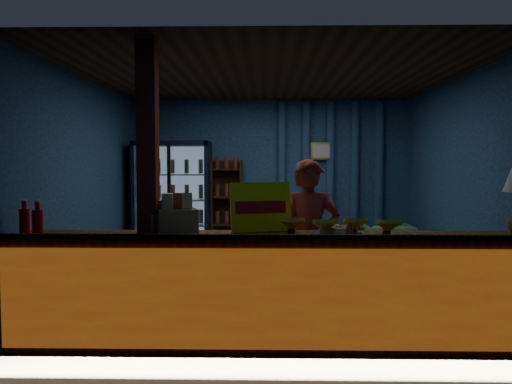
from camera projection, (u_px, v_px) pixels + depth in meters
ground at (271, 289)px, 6.15m from camera, size 4.60×4.60×0.00m
room_walls at (271, 162)px, 6.06m from camera, size 4.60×4.60×4.60m
counter at (273, 290)px, 4.22m from camera, size 4.40×0.57×0.99m
support_post at (148, 193)px, 4.20m from camera, size 0.16×0.16×2.60m
beverage_cooler at (174, 202)px, 8.04m from camera, size 1.20×0.62×1.90m
bottle_shelf at (227, 209)px, 8.17m from camera, size 0.50×0.28×1.60m
curtain_folds at (330, 179)px, 8.19m from camera, size 1.74×0.14×2.50m
framed_picture at (322, 151)px, 8.13m from camera, size 0.36×0.04×0.28m
shopkeeper at (309, 242)px, 4.79m from camera, size 0.60×0.41×1.59m
green_chair at (387, 245)px, 7.44m from camera, size 0.71×0.73×0.65m
side_table at (356, 248)px, 7.47m from camera, size 0.71×0.61×0.66m
yellow_sign at (261, 207)px, 4.36m from camera, size 0.55×0.27×0.43m
soda_bottles at (31, 220)px, 4.22m from camera, size 0.24×0.17×0.29m
snack_box_left at (177, 219)px, 4.24m from camera, size 0.39×0.36×0.35m
snack_box_centre at (165, 222)px, 4.28m from camera, size 0.33×0.30×0.28m
pastry_tray at (337, 232)px, 4.17m from camera, size 0.44×0.44×0.07m
banana_bunches at (339, 225)px, 4.17m from camera, size 1.02×0.29×0.17m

